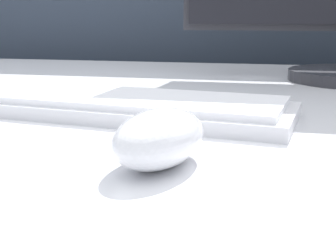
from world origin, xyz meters
TOP-DOWN VIEW (x-y plane):
  - partition_panel at (0.00, 0.71)m, footprint 5.00×0.03m
  - computer_mouse_near at (-0.02, -0.25)m, footprint 0.09×0.12m
  - keyboard at (-0.11, -0.07)m, footprint 0.44×0.20m

SIDE VIEW (x-z plane):
  - partition_panel at x=0.00m, z-range 0.00..1.19m
  - keyboard at x=-0.11m, z-range 0.71..0.73m
  - computer_mouse_near at x=-0.02m, z-range 0.71..0.75m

